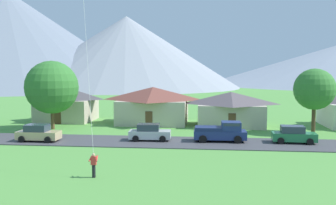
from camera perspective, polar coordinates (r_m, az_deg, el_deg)
name	(u,v)px	position (r m, az deg, el deg)	size (l,w,h in m)	color
road_strip	(178,142)	(38.71, 1.51, -5.89)	(160.00, 6.11, 0.08)	#424247
mountain_central_ridge	(127,52)	(148.03, -6.12, 7.42)	(84.93, 84.93, 26.71)	#8E939E
mountain_far_west_ridge	(6,38)	(164.06, -22.81, 8.72)	(112.83, 112.83, 37.56)	slate
house_leftmost	(67,103)	(56.07, -14.70, -0.14)	(7.83, 7.29, 4.72)	beige
house_right_center	(231,108)	(50.07, 9.24, -0.85)	(8.88, 6.80, 4.38)	beige
house_rightmost	(153,105)	(51.82, -2.22, -0.30)	(9.74, 7.65, 4.89)	beige
tree_left_of_center	(315,89)	(46.64, 20.79, 1.82)	(4.67, 4.67, 7.37)	#4C3823
tree_center	(52,87)	(48.66, -16.76, 2.16)	(6.39, 6.39, 8.30)	brown
parked_car_silver_mid_west	(150,133)	(39.49, -2.73, -4.45)	(4.28, 2.24, 1.68)	#B7BCC1
parked_car_tan_mid_east	(38,133)	(41.20, -18.58, -4.32)	(4.21, 2.11, 1.68)	tan
parked_car_green_east_end	(294,135)	(40.11, 18.01, -4.55)	(4.28, 2.23, 1.68)	#237042
pickup_truck_navy_east_side	(221,132)	(39.26, 7.88, -4.27)	(5.24, 2.40, 1.99)	navy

